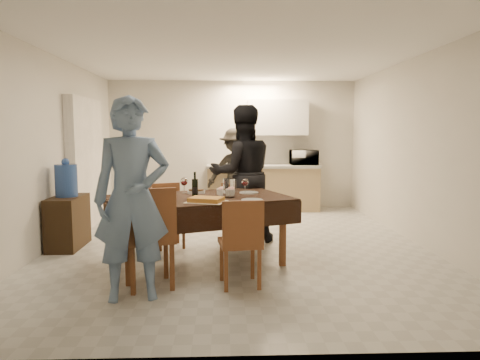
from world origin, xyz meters
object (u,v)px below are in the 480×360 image
(water_pitcher, at_px, (229,188))
(person_far, at_px, (242,174))
(person_near, at_px, (132,199))
(person_kitchen, at_px, (236,172))
(wine_bottle, at_px, (195,184))
(console, at_px, (68,222))
(water_jug, at_px, (66,180))
(savoury_tart, at_px, (206,200))
(dining_table, at_px, (199,200))
(microwave, at_px, (304,157))

(water_pitcher, relative_size, person_far, 0.11)
(person_near, relative_size, person_kitchen, 1.15)
(wine_bottle, height_order, person_near, person_near)
(console, height_order, person_far, person_far)
(water_jug, xyz_separation_m, savoury_tart, (1.91, -1.16, -0.09))
(savoury_tart, bearing_deg, dining_table, 104.74)
(dining_table, xyz_separation_m, microwave, (1.89, 3.53, 0.30))
(savoury_tart, distance_m, microwave, 4.31)
(dining_table, xyz_separation_m, water_pitcher, (0.35, -0.05, 0.15))
(microwave, bearing_deg, water_jug, 36.62)
(console, xyz_separation_m, person_far, (2.36, 0.27, 0.62))
(savoury_tart, height_order, microwave, microwave)
(person_far, bearing_deg, person_near, 50.60)
(water_pitcher, xyz_separation_m, savoury_tart, (-0.25, -0.33, -0.08))
(console, relative_size, person_kitchen, 0.46)
(person_near, relative_size, person_far, 0.97)
(wine_bottle, distance_m, microwave, 3.99)
(dining_table, relative_size, person_near, 1.24)
(water_jug, bearing_deg, console, 0.00)
(savoury_tart, distance_m, person_kitchen, 3.49)
(person_near, height_order, person_far, person_far)
(water_pitcher, bearing_deg, savoury_tart, -127.15)
(savoury_tart, relative_size, person_near, 0.22)
(person_kitchen, bearing_deg, dining_table, -99.45)
(microwave, bearing_deg, person_far, 61.60)
(dining_table, distance_m, person_far, 1.20)
(dining_table, height_order, person_near, person_near)
(water_jug, height_order, person_far, person_far)
(console, bearing_deg, wine_bottle, -22.59)
(water_pitcher, relative_size, person_kitchen, 0.13)
(water_pitcher, height_order, person_far, person_far)
(wine_bottle, relative_size, savoury_tart, 0.71)
(savoury_tart, xyz_separation_m, person_far, (0.45, 1.43, 0.14))
(console, height_order, savoury_tart, savoury_tart)
(savoury_tart, distance_m, person_near, 0.94)
(console, distance_m, water_jug, 0.56)
(wine_bottle, height_order, water_pitcher, wine_bottle)
(dining_table, height_order, microwave, microwave)
(console, height_order, person_near, person_near)
(console, xyz_separation_m, microwave, (3.70, 2.75, 0.71))
(person_near, bearing_deg, water_jug, 112.66)
(console, bearing_deg, person_far, 6.49)
(water_jug, xyz_separation_m, person_near, (1.26, -1.83, 0.03))
(microwave, distance_m, person_near, 5.19)
(dining_table, relative_size, person_kitchen, 1.42)
(water_jug, distance_m, person_near, 2.22)
(person_near, xyz_separation_m, person_kitchen, (1.06, 4.13, -0.12))
(person_far, xyz_separation_m, person_kitchen, (-0.04, 2.03, -0.15))
(console, xyz_separation_m, person_near, (1.26, -1.83, 0.59))
(water_jug, relative_size, person_near, 0.23)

